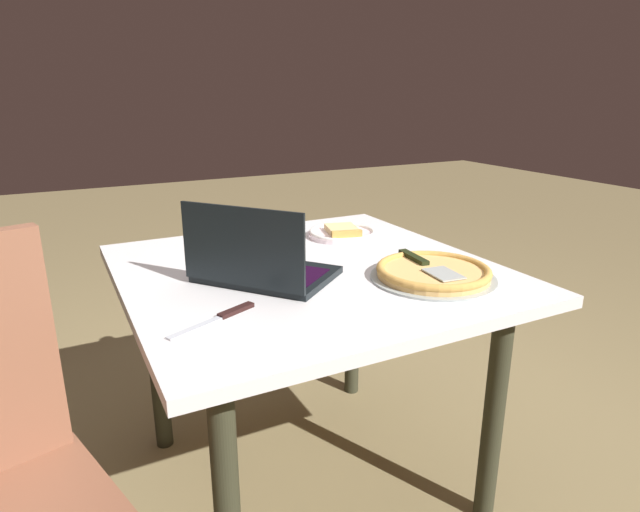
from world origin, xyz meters
name	(u,v)px	position (x,y,z in m)	size (l,w,h in m)	color
ground_plane	(310,475)	(0.00, 0.00, 0.00)	(12.00, 12.00, 0.00)	olive
dining_table	(308,298)	(0.00, 0.00, 0.62)	(1.01, 1.02, 0.72)	silver
laptop	(260,266)	(0.16, 0.05, 0.76)	(0.41, 0.42, 0.22)	black
pizza_plate	(342,233)	(-0.25, -0.25, 0.73)	(0.24, 0.24, 0.04)	white
pizza_tray	(433,272)	(-0.26, 0.24, 0.73)	(0.34, 0.34, 0.04)	#97A1A0
table_knife	(221,317)	(0.33, 0.23, 0.72)	(0.22, 0.11, 0.01)	silver
drink_cup	(239,223)	(0.06, -0.41, 0.76)	(0.07, 0.07, 0.09)	#D63C34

